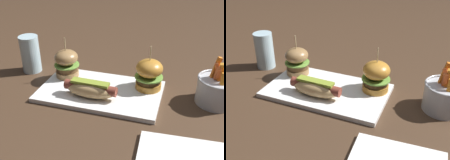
# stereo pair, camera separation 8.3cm
# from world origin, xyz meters

# --- Properties ---
(ground_plane) EXTENTS (3.00, 3.00, 0.00)m
(ground_plane) POSITION_xyz_m (0.00, 0.00, 0.00)
(ground_plane) COLOR #422D1E
(platter_main) EXTENTS (0.38, 0.22, 0.01)m
(platter_main) POSITION_xyz_m (0.00, 0.00, 0.01)
(platter_main) COLOR white
(platter_main) RESTS_ON ground
(hot_dog) EXTENTS (0.16, 0.06, 0.05)m
(hot_dog) POSITION_xyz_m (-0.02, -0.05, 0.04)
(hot_dog) COLOR tan
(hot_dog) RESTS_ON platter_main
(slider_left) EXTENTS (0.08, 0.08, 0.14)m
(slider_left) POSITION_xyz_m (-0.14, 0.06, 0.06)
(slider_left) COLOR olive
(slider_left) RESTS_ON platter_main
(slider_right) EXTENTS (0.09, 0.09, 0.14)m
(slider_right) POSITION_xyz_m (0.14, 0.05, 0.06)
(slider_right) COLOR #BA7C2C
(slider_right) RESTS_ON platter_main
(fries_bucket) EXTENTS (0.12, 0.12, 0.14)m
(fries_bucket) POSITION_xyz_m (0.34, 0.05, 0.04)
(fries_bucket) COLOR #B7BABF
(fries_bucket) RESTS_ON ground
(water_glass) EXTENTS (0.07, 0.07, 0.13)m
(water_glass) POSITION_xyz_m (-0.29, 0.08, 0.07)
(water_glass) COLOR silver
(water_glass) RESTS_ON ground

